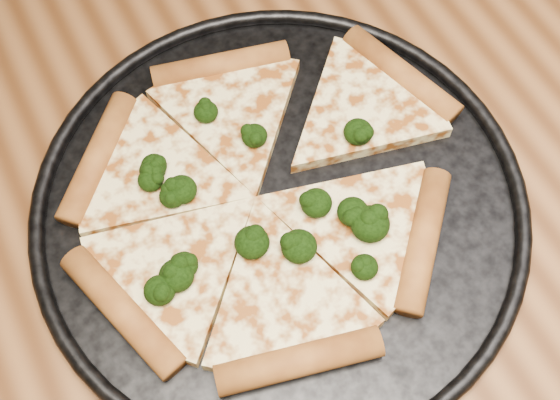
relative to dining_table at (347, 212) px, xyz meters
name	(u,v)px	position (x,y,z in m)	size (l,w,h in m)	color
ground	(316,375)	(0.00, 0.00, -0.66)	(4.00, 4.00, 0.00)	brown
dining_table	(347,212)	(0.00, 0.00, 0.00)	(1.20, 0.90, 0.75)	brown
pizza_pan	(280,205)	(-0.08, -0.01, 0.10)	(0.40, 0.40, 0.02)	black
pizza	(262,193)	(-0.09, 0.00, 0.11)	(0.36, 0.32, 0.02)	#FDE39B
broccoli_florets	(257,212)	(-0.10, -0.01, 0.12)	(0.22, 0.20, 0.02)	black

